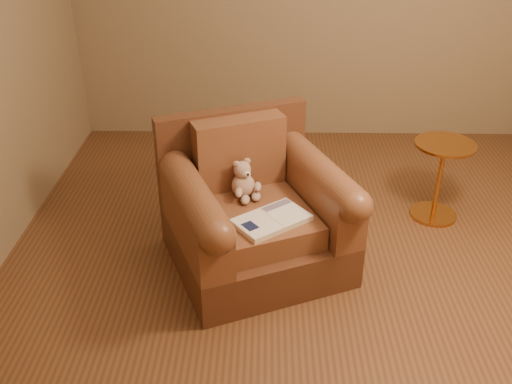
{
  "coord_description": "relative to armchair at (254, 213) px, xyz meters",
  "views": [
    {
      "loc": [
        -0.34,
        -2.96,
        2.18
      ],
      "look_at": [
        -0.39,
        -0.09,
        0.54
      ],
      "focal_mm": 40.0,
      "sensor_mm": 36.0,
      "label": 1
    }
  ],
  "objects": [
    {
      "name": "guidebook",
      "position": [
        0.11,
        -0.23,
        0.1
      ],
      "size": [
        0.48,
        0.45,
        0.03
      ],
      "rotation": [
        0.0,
        0.0,
        0.65
      ],
      "color": "beige",
      "rests_on": "armchair"
    },
    {
      "name": "floor",
      "position": [
        0.41,
        -0.0,
        -0.34
      ],
      "size": [
        4.0,
        4.0,
        0.0
      ],
      "primitive_type": "plane",
      "color": "brown",
      "rests_on": "ground"
    },
    {
      "name": "armchair",
      "position": [
        0.0,
        0.0,
        0.0
      ],
      "size": [
        1.27,
        1.24,
        0.88
      ],
      "rotation": [
        0.0,
        0.0,
        0.39
      ],
      "color": "#532E1B",
      "rests_on": "floor"
    },
    {
      "name": "teddy_bear",
      "position": [
        -0.06,
        0.06,
        0.17
      ],
      "size": [
        0.18,
        0.21,
        0.25
      ],
      "rotation": [
        0.0,
        0.0,
        0.57
      ],
      "color": "tan",
      "rests_on": "armchair"
    },
    {
      "name": "side_table",
      "position": [
        1.28,
        0.54,
        -0.03
      ],
      "size": [
        0.41,
        0.41,
        0.57
      ],
      "color": "#C47E35",
      "rests_on": "floor"
    }
  ]
}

